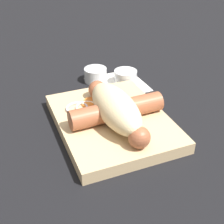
# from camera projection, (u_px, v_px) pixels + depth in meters

# --- Properties ---
(ground_plane) EXTENTS (3.00, 3.00, 0.00)m
(ground_plane) POSITION_uv_depth(u_px,v_px,m) (112.00, 127.00, 0.56)
(ground_plane) COLOR black
(food_tray) EXTENTS (0.24, 0.19, 0.02)m
(food_tray) POSITION_uv_depth(u_px,v_px,m) (112.00, 122.00, 0.55)
(food_tray) COLOR tan
(food_tray) RESTS_ON ground_plane
(bread_roll) EXTENTS (0.16, 0.06, 0.06)m
(bread_roll) POSITION_uv_depth(u_px,v_px,m) (115.00, 108.00, 0.52)
(bread_roll) COLOR beige
(bread_roll) RESTS_ON food_tray
(sausage) EXTENTS (0.20, 0.17, 0.03)m
(sausage) POSITION_uv_depth(u_px,v_px,m) (117.00, 110.00, 0.53)
(sausage) COLOR #9E5638
(sausage) RESTS_ON food_tray
(pickled_veggies) EXTENTS (0.06, 0.07, 0.00)m
(pickled_veggies) POSITION_uv_depth(u_px,v_px,m) (85.00, 106.00, 0.57)
(pickled_veggies) COLOR #F99E4C
(pickled_veggies) RESTS_ON food_tray
(napkin) EXTENTS (0.12, 0.12, 0.00)m
(napkin) POSITION_uv_depth(u_px,v_px,m) (117.00, 84.00, 0.70)
(napkin) COLOR white
(napkin) RESTS_ON ground_plane
(condiment_cup_near) EXTENTS (0.05, 0.05, 0.03)m
(condiment_cup_near) POSITION_uv_depth(u_px,v_px,m) (125.00, 78.00, 0.70)
(condiment_cup_near) COLOR silver
(condiment_cup_near) RESTS_ON ground_plane
(condiment_cup_far) EXTENTS (0.05, 0.05, 0.03)m
(condiment_cup_far) POSITION_uv_depth(u_px,v_px,m) (96.00, 76.00, 0.71)
(condiment_cup_far) COLOR silver
(condiment_cup_far) RESTS_ON ground_plane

